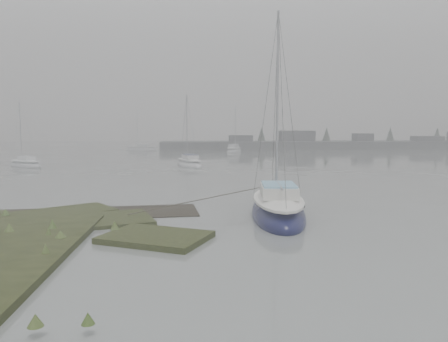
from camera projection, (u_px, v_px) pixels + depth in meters
ground at (177, 165)px, 45.50m from camera, size 160.00×160.00×0.00m
far_shoreline at (333, 144)px, 78.88m from camera, size 60.00×8.00×4.15m
sailboat_main at (278, 210)px, 19.12m from camera, size 2.94×7.11×9.76m
sailboat_white at (190, 164)px, 44.05m from camera, size 3.60×5.79×7.77m
sailboat_far_a at (26, 165)px, 43.45m from camera, size 4.81×4.36×6.92m
sailboat_far_b at (234, 151)px, 68.60m from camera, size 3.66×6.08×8.15m
sailboat_far_c at (142, 149)px, 73.84m from camera, size 5.33×2.40×7.27m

